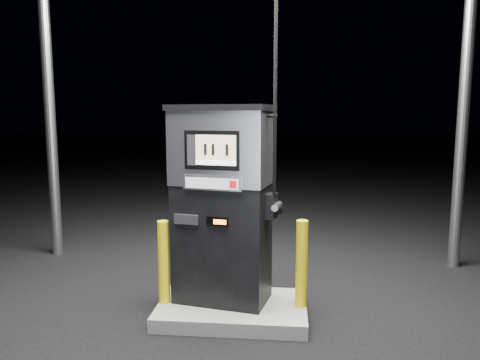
{
  "coord_description": "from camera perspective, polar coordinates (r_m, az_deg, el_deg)",
  "views": [
    {
      "loc": [
        0.56,
        -4.81,
        2.21
      ],
      "look_at": [
        0.08,
        0.0,
        1.51
      ],
      "focal_mm": 35.0,
      "sensor_mm": 36.0,
      "label": 1
    }
  ],
  "objects": [
    {
      "name": "bollard_left",
      "position": [
        5.19,
        -9.28,
        -9.84
      ],
      "size": [
        0.13,
        0.13,
        0.91
      ],
      "primitive_type": "cylinder",
      "rotation": [
        0.0,
        0.0,
        -0.09
      ],
      "color": "yellow",
      "rests_on": "pump_island"
    },
    {
      "name": "ground",
      "position": [
        5.32,
        -0.95,
        -16.26
      ],
      "size": [
        80.0,
        80.0,
        0.0
      ],
      "primitive_type": "plane",
      "color": "black",
      "rests_on": "ground"
    },
    {
      "name": "pump_island",
      "position": [
        5.29,
        -0.95,
        -15.52
      ],
      "size": [
        1.6,
        1.0,
        0.15
      ],
      "primitive_type": "cube",
      "color": "slate",
      "rests_on": "ground"
    },
    {
      "name": "fuel_dispenser",
      "position": [
        5.04,
        -2.17,
        -2.73
      ],
      "size": [
        1.23,
        0.83,
        4.43
      ],
      "rotation": [
        0.0,
        0.0,
        -0.2
      ],
      "color": "black",
      "rests_on": "pump_island"
    },
    {
      "name": "bollard_right",
      "position": [
        5.07,
        7.51,
        -10.09
      ],
      "size": [
        0.15,
        0.15,
        0.94
      ],
      "primitive_type": "cylinder",
      "rotation": [
        0.0,
        0.0,
        0.17
      ],
      "color": "yellow",
      "rests_on": "pump_island"
    }
  ]
}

